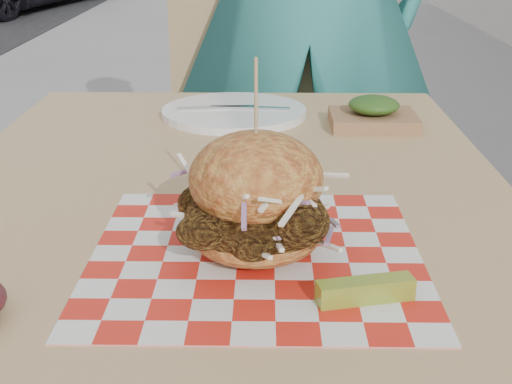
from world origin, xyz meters
TOP-DOWN VIEW (x-y plane):
  - patio_table at (-0.29, -0.15)m, footprint 0.80×1.20m
  - patio_chair at (-0.27, 0.80)m, footprint 0.51×0.52m
  - paper_liner at (-0.24, -0.33)m, footprint 0.36×0.36m
  - sandwich at (-0.24, -0.33)m, footprint 0.19×0.19m
  - pickle_spear at (-0.14, -0.43)m, footprint 0.10×0.04m
  - place_setting at (-0.29, 0.26)m, footprint 0.27×0.27m
  - kraft_tray at (-0.05, 0.19)m, footprint 0.15×0.12m

SIDE VIEW (x-z plane):
  - patio_chair at x=-0.27m, z-range 0.08..1.03m
  - patio_table at x=-0.29m, z-range 0.30..1.05m
  - paper_liner at x=-0.24m, z-range 0.75..0.75m
  - place_setting at x=-0.29m, z-range 0.75..0.77m
  - pickle_spear at x=-0.14m, z-range 0.75..0.77m
  - kraft_tray at x=-0.05m, z-range 0.74..0.80m
  - sandwich at x=-0.24m, z-range 0.70..0.92m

